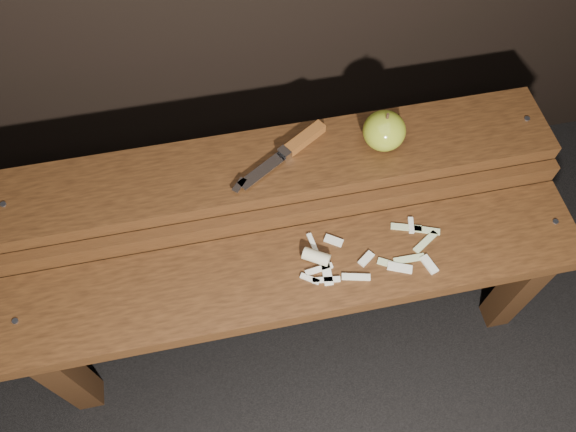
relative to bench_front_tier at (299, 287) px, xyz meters
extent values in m
plane|color=black|center=(0.00, 0.06, -0.35)|extent=(60.00, 60.00, 0.00)
cube|color=black|center=(-0.54, -0.04, -0.16)|extent=(0.06, 0.06, 0.38)
cube|color=black|center=(0.54, -0.04, -0.16)|extent=(0.06, 0.06, 0.38)
cube|color=#3D210E|center=(0.00, 0.01, 0.05)|extent=(1.20, 0.20, 0.04)
cylinder|color=slate|center=(-0.56, 0.01, 0.07)|extent=(0.01, 0.01, 0.00)
cylinder|color=slate|center=(0.56, 0.01, 0.07)|extent=(0.01, 0.01, 0.00)
cube|color=black|center=(-0.54, 0.26, -0.12)|extent=(0.06, 0.06, 0.46)
cube|color=black|center=(0.54, 0.26, -0.12)|extent=(0.06, 0.06, 0.46)
cube|color=#3D210E|center=(0.00, 0.13, 0.09)|extent=(1.20, 0.02, 0.05)
cube|color=#3D210E|center=(0.00, 0.23, 0.13)|extent=(1.20, 0.18, 0.04)
cylinder|color=slate|center=(-0.56, 0.23, 0.15)|extent=(0.01, 0.01, 0.00)
cylinder|color=slate|center=(0.56, 0.23, 0.15)|extent=(0.01, 0.01, 0.00)
ellipsoid|color=olive|center=(0.23, 0.23, 0.19)|extent=(0.09, 0.09, 0.08)
cylinder|color=#382314|center=(0.23, 0.23, 0.23)|extent=(0.01, 0.01, 0.01)
cube|color=brown|center=(0.07, 0.27, 0.16)|extent=(0.10, 0.07, 0.02)
cube|color=silver|center=(0.02, 0.24, 0.16)|extent=(0.03, 0.03, 0.02)
cube|color=silver|center=(-0.04, 0.20, 0.16)|extent=(0.11, 0.08, 0.00)
cube|color=silver|center=(-0.09, 0.18, 0.16)|extent=(0.04, 0.04, 0.00)
cube|color=beige|center=(0.02, -0.02, 0.07)|extent=(0.04, 0.03, 0.01)
cube|color=beige|center=(0.20, -0.03, 0.07)|extent=(0.05, 0.04, 0.01)
cube|color=beige|center=(0.04, 0.00, 0.07)|extent=(0.06, 0.02, 0.01)
cube|color=beige|center=(0.08, 0.06, 0.07)|extent=(0.04, 0.04, 0.01)
cube|color=beige|center=(0.11, -0.03, 0.07)|extent=(0.06, 0.03, 0.01)
cube|color=beige|center=(0.14, 0.01, 0.07)|extent=(0.04, 0.03, 0.01)
cube|color=beige|center=(0.26, -0.03, 0.07)|extent=(0.03, 0.05, 0.01)
cube|color=beige|center=(0.04, 0.06, 0.07)|extent=(0.02, 0.05, 0.01)
cube|color=beige|center=(0.05, -0.01, 0.07)|extent=(0.02, 0.06, 0.01)
cube|color=beige|center=(0.05, -0.02, 0.07)|extent=(0.06, 0.02, 0.01)
cube|color=beige|center=(0.25, 0.06, 0.07)|extent=(0.02, 0.04, 0.01)
cylinder|color=#C9BB8C|center=(0.04, 0.03, 0.08)|extent=(0.06, 0.05, 0.03)
cube|color=#BCC988|center=(0.19, -0.02, 0.07)|extent=(0.06, 0.04, 0.00)
cube|color=#BCC988|center=(0.27, 0.02, 0.07)|extent=(0.06, 0.05, 0.00)
cube|color=#BCC988|center=(0.23, -0.01, 0.07)|extent=(0.07, 0.02, 0.00)
cube|color=#BCC988|center=(0.24, 0.06, 0.07)|extent=(0.07, 0.03, 0.00)
cube|color=#BCC988|center=(0.28, 0.05, 0.07)|extent=(0.07, 0.04, 0.00)
camera|label=1|loc=(-0.12, -0.46, 1.10)|focal=35.00mm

